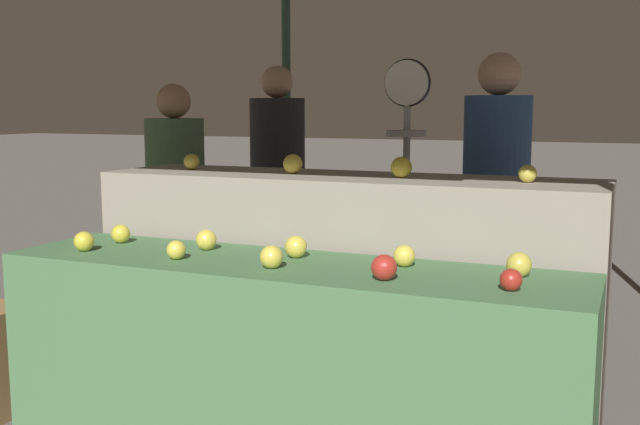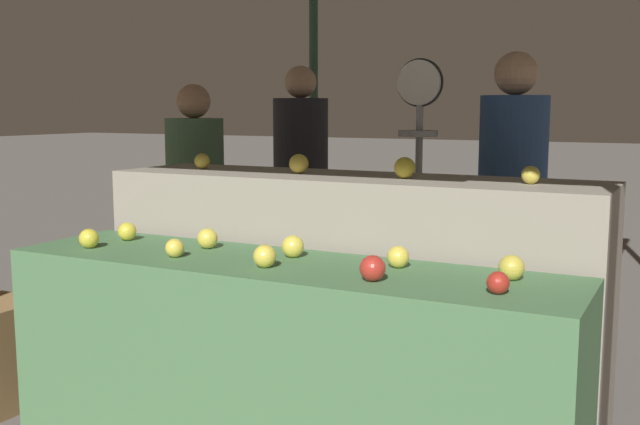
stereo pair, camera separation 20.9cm
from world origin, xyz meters
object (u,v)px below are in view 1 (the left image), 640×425
Objects in this scene: produce_scale at (406,154)px; person_vendor_at_scale at (496,189)px; person_customer_left at (278,170)px; person_customer_right at (176,195)px.

produce_scale is 0.57m from person_vendor_at_scale.
person_customer_left is 0.97m from person_customer_right.
produce_scale is at bearing -177.56° from person_customer_right.
person_customer_right is (-1.47, 0.11, -0.29)m from produce_scale.
person_vendor_at_scale is at bearing -165.78° from person_customer_right.
person_customer_left reaches higher than produce_scale.
produce_scale is at bearing 55.74° from person_vendor_at_scale.
produce_scale reaches higher than person_customer_right.
person_vendor_at_scale is at bearing 172.58° from person_customer_left.
person_vendor_at_scale is 1.78m from person_customer_left.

